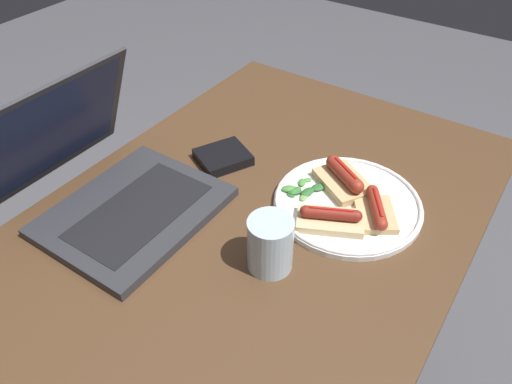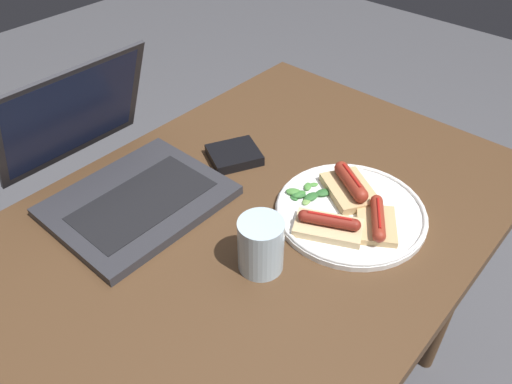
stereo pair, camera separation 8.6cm
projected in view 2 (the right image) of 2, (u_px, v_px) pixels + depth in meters
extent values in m
cube|color=#4C331E|center=(241.00, 234.00, 0.89)|extent=(1.11, 0.72, 0.04)
cylinder|color=#4C331E|center=(282.00, 192.00, 1.55)|extent=(0.04, 0.04, 0.69)
cylinder|color=#4C331E|center=(455.00, 287.00, 1.26)|extent=(0.04, 0.04, 0.69)
cube|color=#2D2D33|center=(139.00, 201.00, 0.92)|extent=(0.30, 0.25, 0.02)
cube|color=black|center=(143.00, 201.00, 0.91)|extent=(0.25, 0.14, 0.00)
cube|color=#2D2D33|center=(73.00, 115.00, 0.93)|extent=(0.30, 0.10, 0.22)
cube|color=#192347|center=(74.00, 115.00, 0.93)|extent=(0.27, 0.08, 0.19)
cylinder|color=white|center=(350.00, 213.00, 0.90)|extent=(0.27, 0.27, 0.01)
torus|color=white|center=(351.00, 210.00, 0.90)|extent=(0.27, 0.27, 0.01)
cube|color=tan|center=(349.00, 190.00, 0.93)|extent=(0.12, 0.13, 0.02)
cylinder|color=maroon|center=(351.00, 181.00, 0.91)|extent=(0.07, 0.08, 0.03)
sphere|color=maroon|center=(361.00, 195.00, 0.88)|extent=(0.03, 0.03, 0.03)
sphere|color=maroon|center=(341.00, 168.00, 0.95)|extent=(0.03, 0.03, 0.03)
cylinder|color=red|center=(352.00, 176.00, 0.91)|extent=(0.04, 0.06, 0.00)
cube|color=tan|center=(376.00, 225.00, 0.86)|extent=(0.11, 0.11, 0.01)
cylinder|color=maroon|center=(378.00, 218.00, 0.85)|extent=(0.09, 0.07, 0.02)
sphere|color=maroon|center=(377.00, 201.00, 0.88)|extent=(0.02, 0.02, 0.02)
sphere|color=maroon|center=(379.00, 236.00, 0.82)|extent=(0.02, 0.02, 0.02)
cylinder|color=red|center=(379.00, 213.00, 0.84)|extent=(0.06, 0.05, 0.00)
cube|color=#D6B784|center=(328.00, 228.00, 0.85)|extent=(0.11, 0.13, 0.01)
cylinder|color=maroon|center=(329.00, 220.00, 0.84)|extent=(0.06, 0.09, 0.02)
sphere|color=maroon|center=(304.00, 216.00, 0.85)|extent=(0.02, 0.02, 0.02)
sphere|color=maroon|center=(355.00, 225.00, 0.83)|extent=(0.02, 0.02, 0.02)
cylinder|color=red|center=(330.00, 216.00, 0.84)|extent=(0.04, 0.07, 0.01)
ellipsoid|color=#709E4C|center=(307.00, 201.00, 0.91)|extent=(0.02, 0.02, 0.01)
ellipsoid|color=#2D662D|center=(299.00, 195.00, 0.92)|extent=(0.03, 0.03, 0.01)
ellipsoid|color=#4C8E3D|center=(314.00, 185.00, 0.95)|extent=(0.02, 0.02, 0.00)
ellipsoid|color=#2D662D|center=(294.00, 198.00, 0.92)|extent=(0.01, 0.02, 0.00)
ellipsoid|color=#2D662D|center=(311.00, 197.00, 0.92)|extent=(0.03, 0.02, 0.01)
ellipsoid|color=#4C8E3D|center=(308.00, 186.00, 0.94)|extent=(0.03, 0.02, 0.01)
ellipsoid|color=#4C8E3D|center=(294.00, 192.00, 0.93)|extent=(0.03, 0.04, 0.01)
ellipsoid|color=#2D662D|center=(324.00, 193.00, 0.93)|extent=(0.04, 0.03, 0.01)
ellipsoid|color=#387A33|center=(300.00, 194.00, 0.93)|extent=(0.03, 0.02, 0.01)
cylinder|color=silver|center=(261.00, 245.00, 0.78)|extent=(0.07, 0.07, 0.09)
cube|color=black|center=(234.00, 155.00, 1.03)|extent=(0.13, 0.12, 0.02)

